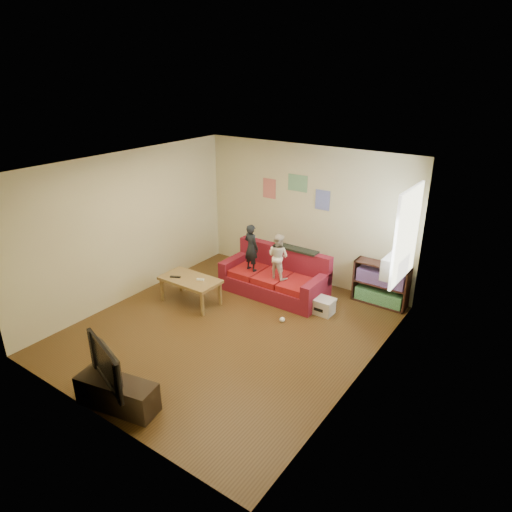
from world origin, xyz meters
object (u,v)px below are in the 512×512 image
Objects in this scene: coffee_table at (190,282)px; file_box at (322,306)px; tv_stand at (117,394)px; sofa at (276,278)px; television at (113,362)px; bookshelf at (381,286)px; child_a at (251,248)px; child_b at (278,256)px.

coffee_table is 2.40m from file_box.
sofa is at bearing 79.58° from tv_stand.
sofa reaches higher than file_box.
television reaches higher than sofa.
bookshelf is 4.86m from tv_stand.
coffee_table is (-0.59, -1.08, -0.45)m from child_a.
bookshelf is at bearing -147.52° from child_a.
child_a reaches higher than sofa.
coffee_table is at bearing -154.23° from file_box.
sofa is 1.93m from bookshelf.
sofa is 0.75m from child_a.
child_b is 3.69m from television.
child_a is 2.23× the size of file_box.
child_a is 1.07× the size of child_b.
television reaches higher than file_box.
sofa is 4.84× the size of file_box.
sofa is 2.18× the size of child_a.
child_a is 0.85× the size of tv_stand.
coffee_table is 2.85m from television.
tv_stand is (0.55, -3.68, -0.67)m from child_a.
sofa is at bearing 50.07° from coffee_table.
file_box is at bearing 92.80° from television.
child_b is at bearing -152.30° from bookshelf.
sofa is at bearing 169.34° from file_box.
child_b is at bearing -168.59° from child_a.
tv_stand is at bearing -110.54° from bookshelf.
child_a reaches higher than coffee_table.
child_b is at bearing 77.34° from tv_stand.
child_a reaches higher than television.
sofa is 3.85m from tv_stand.
child_a is 1.31m from coffee_table.
child_a is 3.78m from tv_stand.
sofa reaches higher than coffee_table.
bookshelf reaches higher than file_box.
bookshelf is 2.40× the size of file_box.
child_a is at bearing 86.61° from tv_stand.
child_b is 3.74m from tv_stand.
file_box is (-0.69, -0.91, -0.21)m from bookshelf.
file_box is at bearing -127.39° from bookshelf.
child_b is (0.15, -0.17, 0.55)m from sofa.
tv_stand is (-0.05, -3.68, -0.64)m from child_b.
child_b is 1.93m from bookshelf.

